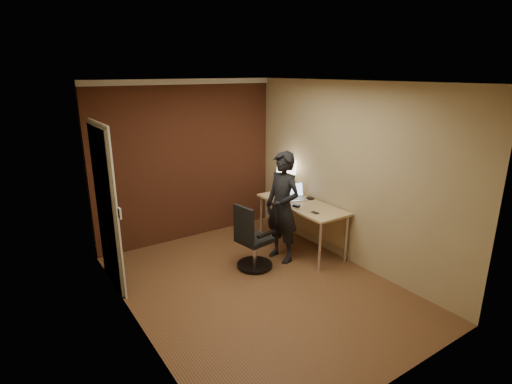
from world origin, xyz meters
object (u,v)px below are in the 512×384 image
at_px(mouse, 296,206).
at_px(desk_lamp, 287,168).
at_px(person, 283,207).
at_px(desk, 305,210).
at_px(wallet, 310,198).
at_px(phone, 315,213).
at_px(office_chair, 251,242).
at_px(laptop, 294,194).

bearing_deg(mouse, desk_lamp, 50.08).
bearing_deg(mouse, person, 172.86).
xyz_separation_m(desk, mouse, (-0.24, -0.08, 0.14)).
relative_size(desk_lamp, wallet, 4.86).
height_order(phone, person, person).
relative_size(desk_lamp, office_chair, 0.59).
height_order(mouse, person, person).
relative_size(desk, wallet, 13.64).
height_order(mouse, wallet, mouse).
xyz_separation_m(laptop, person, (-0.50, -0.36, -0.01)).
distance_m(wallet, person, 0.72).
bearing_deg(laptop, office_chair, -160.35).
bearing_deg(person, phone, 37.80).
relative_size(office_chair, person, 0.57).
height_order(wallet, office_chair, office_chair).
height_order(desk_lamp, phone, desk_lamp).
relative_size(wallet, person, 0.07).
height_order(laptop, mouse, laptop).
bearing_deg(desk, person, -167.35).
distance_m(mouse, person, 0.29).
relative_size(laptop, office_chair, 0.44).
bearing_deg(phone, desk, 61.10).
xyz_separation_m(mouse, office_chair, (-0.81, -0.04, -0.35)).
bearing_deg(desk, phone, -114.43).
xyz_separation_m(desk_lamp, mouse, (-0.30, -0.63, -0.40)).
height_order(laptop, person, person).
height_order(phone, wallet, wallet).
xyz_separation_m(desk, office_chair, (-1.05, -0.13, -0.20)).
bearing_deg(desk_lamp, desk, -96.21).
xyz_separation_m(desk, wallet, (0.16, 0.08, 0.14)).
bearing_deg(phone, desk_lamp, 70.91).
height_order(desk, person, person).
bearing_deg(wallet, phone, -124.97).
height_order(desk_lamp, mouse, desk_lamp).
xyz_separation_m(laptop, office_chair, (-1.03, -0.37, -0.39)).
distance_m(desk_lamp, wallet, 0.63).
xyz_separation_m(phone, wallet, (0.36, 0.51, 0.01)).
bearing_deg(person, wallet, 97.59).
bearing_deg(person, desk, 93.99).
height_order(desk, desk_lamp, desk_lamp).
height_order(desk_lamp, person, person).
bearing_deg(phone, mouse, 93.50).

